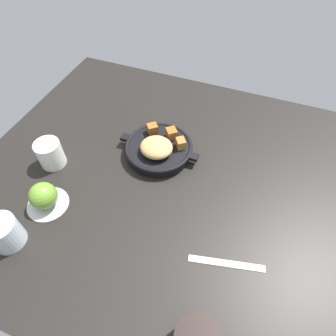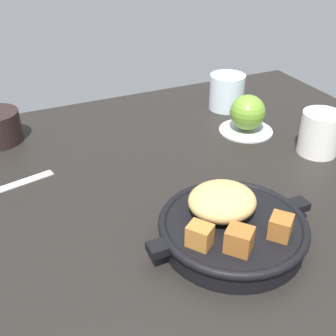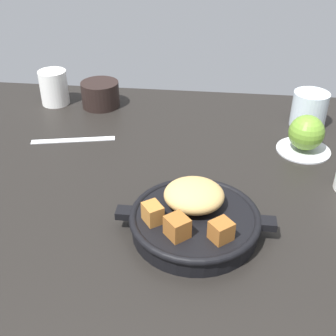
{
  "view_description": "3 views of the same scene",
  "coord_description": "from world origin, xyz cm",
  "px_view_note": "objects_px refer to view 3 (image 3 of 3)",
  "views": [
    {
      "loc": [
        -19.6,
        46.02,
        64.91
      ],
      "look_at": [
        -1.95,
        0.22,
        4.64
      ],
      "focal_mm": 30.75,
      "sensor_mm": 36.0,
      "label": 1
    },
    {
      "loc": [
        -22.47,
        -44.91,
        39.4
      ],
      "look_at": [
        -0.09,
        4.07,
        6.2
      ],
      "focal_mm": 45.92,
      "sensor_mm": 36.0,
      "label": 2
    },
    {
      "loc": [
        6.03,
        -59.63,
        45.21
      ],
      "look_at": [
        -1.37,
        3.6,
        4.13
      ],
      "focal_mm": 46.79,
      "sensor_mm": 36.0,
      "label": 3
    }
  ],
  "objects_px": {
    "red_apple": "(306,133)",
    "white_creamer_pitcher": "(54,87)",
    "cast_iron_skillet": "(194,218)",
    "butter_knife": "(73,140)",
    "coffee_mug_dark": "(100,94)",
    "water_glass_short": "(309,109)"
  },
  "relations": [
    {
      "from": "coffee_mug_dark",
      "to": "butter_knife",
      "type": "bearing_deg",
      "value": -95.33
    },
    {
      "from": "water_glass_short",
      "to": "white_creamer_pitcher",
      "type": "relative_size",
      "value": 0.94
    },
    {
      "from": "coffee_mug_dark",
      "to": "white_creamer_pitcher",
      "type": "xyz_separation_m",
      "value": [
        -0.11,
        0.0,
        0.01
      ]
    },
    {
      "from": "water_glass_short",
      "to": "coffee_mug_dark",
      "type": "bearing_deg",
      "value": 174.53
    },
    {
      "from": "red_apple",
      "to": "coffee_mug_dark",
      "type": "xyz_separation_m",
      "value": [
        -0.46,
        0.16,
        -0.01
      ]
    },
    {
      "from": "red_apple",
      "to": "white_creamer_pitcher",
      "type": "relative_size",
      "value": 0.85
    },
    {
      "from": "red_apple",
      "to": "cast_iron_skillet",
      "type": "bearing_deg",
      "value": -126.99
    },
    {
      "from": "butter_knife",
      "to": "coffee_mug_dark",
      "type": "distance_m",
      "value": 0.18
    },
    {
      "from": "cast_iron_skillet",
      "to": "water_glass_short",
      "type": "relative_size",
      "value": 3.15
    },
    {
      "from": "water_glass_short",
      "to": "white_creamer_pitcher",
      "type": "height_order",
      "value": "white_creamer_pitcher"
    },
    {
      "from": "red_apple",
      "to": "water_glass_short",
      "type": "bearing_deg",
      "value": 78.76
    },
    {
      "from": "water_glass_short",
      "to": "butter_knife",
      "type": "bearing_deg",
      "value": -165.32
    },
    {
      "from": "red_apple",
      "to": "water_glass_short",
      "type": "relative_size",
      "value": 0.91
    },
    {
      "from": "butter_knife",
      "to": "white_creamer_pitcher",
      "type": "distance_m",
      "value": 0.21
    },
    {
      "from": "cast_iron_skillet",
      "to": "white_creamer_pitcher",
      "type": "distance_m",
      "value": 0.57
    },
    {
      "from": "cast_iron_skillet",
      "to": "water_glass_short",
      "type": "xyz_separation_m",
      "value": [
        0.23,
        0.39,
        0.01
      ]
    },
    {
      "from": "white_creamer_pitcher",
      "to": "coffee_mug_dark",
      "type": "bearing_deg",
      "value": -0.93
    },
    {
      "from": "red_apple",
      "to": "coffee_mug_dark",
      "type": "relative_size",
      "value": 0.78
    },
    {
      "from": "cast_iron_skillet",
      "to": "coffee_mug_dark",
      "type": "distance_m",
      "value": 0.5
    },
    {
      "from": "water_glass_short",
      "to": "white_creamer_pitcher",
      "type": "xyz_separation_m",
      "value": [
        -0.6,
        0.05,
        0.0
      ]
    },
    {
      "from": "butter_knife",
      "to": "coffee_mug_dark",
      "type": "height_order",
      "value": "coffee_mug_dark"
    },
    {
      "from": "cast_iron_skillet",
      "to": "water_glass_short",
      "type": "height_order",
      "value": "water_glass_short"
    }
  ]
}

